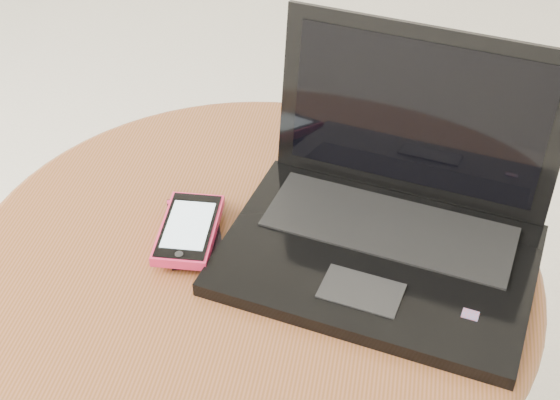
# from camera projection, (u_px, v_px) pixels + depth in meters

# --- Properties ---
(table) EXTENTS (0.64, 0.64, 0.51)m
(table) POSITION_uv_depth(u_px,v_px,m) (252.00, 321.00, 0.94)
(table) COLOR #4F2F15
(table) RESTS_ON ground
(laptop) EXTENTS (0.37, 0.32, 0.21)m
(laptop) POSITION_uv_depth(u_px,v_px,m) (389.00, 216.00, 0.86)
(laptop) COLOR black
(laptop) RESTS_ON table
(phone_black) EXTENTS (0.09, 0.12, 0.01)m
(phone_black) POSITION_uv_depth(u_px,v_px,m) (195.00, 231.00, 0.89)
(phone_black) COLOR black
(phone_black) RESTS_ON table
(phone_pink) EXTENTS (0.07, 0.12, 0.01)m
(phone_pink) POSITION_uv_depth(u_px,v_px,m) (189.00, 229.00, 0.88)
(phone_pink) COLOR #D2244E
(phone_pink) RESTS_ON phone_black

